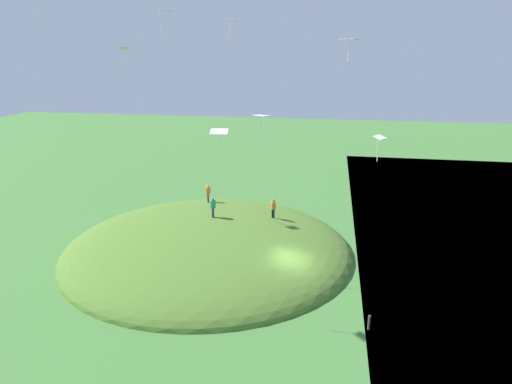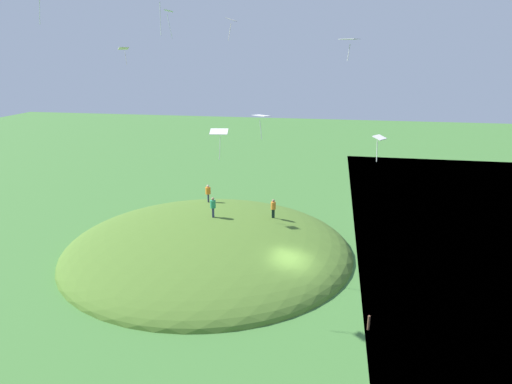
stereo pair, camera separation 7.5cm
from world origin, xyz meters
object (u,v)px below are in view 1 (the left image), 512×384
at_px(kite_1, 349,40).
at_px(kite_10, 219,133).
at_px(person_on_hilltop, 213,205).
at_px(kite_9, 231,21).
at_px(person_with_child, 273,206).
at_px(kite_2, 380,139).
at_px(person_walking_path, 208,191).
at_px(mooring_post, 369,323).
at_px(kite_8, 261,117).
at_px(kite_7, 168,12).
at_px(kite_3, 123,49).

height_order(kite_1, kite_10, kite_1).
relative_size(person_on_hilltop, kite_9, 1.25).
xyz_separation_m(person_on_hilltop, person_with_child, (-4.81, -1.42, -0.31)).
distance_m(kite_2, kite_10, 11.61).
relative_size(person_walking_path, kite_2, 1.40).
bearing_deg(person_with_child, mooring_post, 128.20).
distance_m(person_walking_path, kite_8, 14.86).
relative_size(kite_8, mooring_post, 1.69).
height_order(person_on_hilltop, kite_7, kite_7).
xyz_separation_m(person_walking_path, kite_7, (2.50, 0.97, 15.51)).
xyz_separation_m(kite_3, mooring_post, (-19.25, 11.75, -14.89)).
height_order(person_on_hilltop, mooring_post, person_on_hilltop).
bearing_deg(kite_7, kite_10, 125.02).
relative_size(person_with_child, kite_2, 1.35).
distance_m(person_on_hilltop, person_walking_path, 5.22).
relative_size(kite_1, kite_3, 0.81).
relative_size(person_on_hilltop, kite_2, 1.42).
bearing_deg(kite_8, kite_3, -28.50).
bearing_deg(mooring_post, kite_2, 74.16).
relative_size(kite_2, kite_9, 0.89).
bearing_deg(person_walking_path, kite_3, 99.85).
distance_m(kite_7, kite_10, 13.89).
distance_m(kite_3, mooring_post, 27.03).
xyz_separation_m(person_walking_path, person_with_child, (-6.65, 3.45, 0.14)).
xyz_separation_m(kite_3, kite_7, (-2.95, -2.58, 2.89)).
distance_m(person_on_hilltop, kite_10, 9.00).
bearing_deg(kite_7, person_with_child, 164.85).
height_order(kite_2, kite_3, kite_3).
xyz_separation_m(person_with_child, mooring_post, (-7.14, 11.85, -2.41)).
relative_size(kite_9, mooring_post, 1.53).
height_order(person_walking_path, kite_2, kite_2).
bearing_deg(person_walking_path, person_with_child, -140.60).
height_order(kite_3, kite_7, kite_7).
distance_m(kite_7, kite_8, 14.81).
distance_m(person_with_child, mooring_post, 14.04).
bearing_deg(kite_3, kite_2, 144.44).
height_order(kite_7, kite_10, kite_7).
bearing_deg(kite_8, kite_2, 134.06).
distance_m(kite_1, kite_2, 5.82).
bearing_deg(kite_8, person_walking_path, -56.48).
bearing_deg(kite_10, kite_2, 144.10).
relative_size(kite_3, kite_7, 0.60).
height_order(person_with_child, kite_9, kite_9).
bearing_deg(mooring_post, kite_3, -31.40).
xyz_separation_m(kite_1, kite_9, (7.38, -5.32, 1.37)).
relative_size(kite_7, kite_10, 1.08).
bearing_deg(kite_7, kite_8, 135.13).
xyz_separation_m(kite_1, kite_7, (14.29, -12.50, 2.59)).
bearing_deg(person_on_hilltop, kite_9, -145.81).
xyz_separation_m(person_on_hilltop, person_walking_path, (1.84, -4.87, -0.46)).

